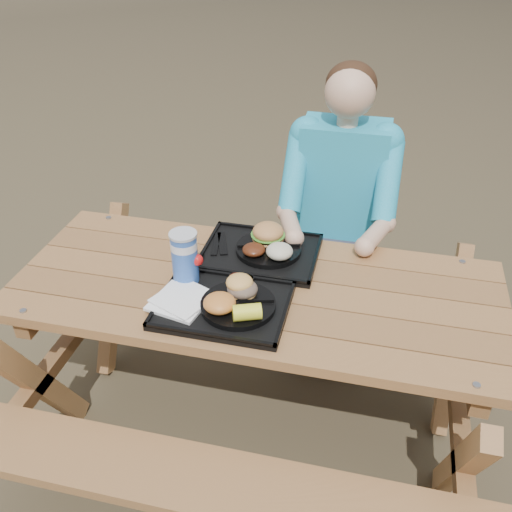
# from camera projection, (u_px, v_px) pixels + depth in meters

# --- Properties ---
(ground) EXTENTS (60.00, 60.00, 0.00)m
(ground) POSITION_uv_depth(u_px,v_px,m) (256.00, 422.00, 2.51)
(ground) COLOR #999999
(ground) RESTS_ON ground
(picnic_table) EXTENTS (1.80, 1.49, 0.75)m
(picnic_table) POSITION_uv_depth(u_px,v_px,m) (256.00, 360.00, 2.31)
(picnic_table) COLOR #999999
(picnic_table) RESTS_ON ground
(tray_near) EXTENTS (0.45, 0.35, 0.02)m
(tray_near) POSITION_uv_depth(u_px,v_px,m) (223.00, 306.00, 1.98)
(tray_near) COLOR black
(tray_near) RESTS_ON picnic_table
(tray_far) EXTENTS (0.45, 0.35, 0.02)m
(tray_far) POSITION_uv_depth(u_px,v_px,m) (261.00, 254.00, 2.26)
(tray_far) COLOR black
(tray_far) RESTS_ON picnic_table
(plate_near) EXTENTS (0.26, 0.26, 0.02)m
(plate_near) POSITION_uv_depth(u_px,v_px,m) (238.00, 305.00, 1.96)
(plate_near) COLOR black
(plate_near) RESTS_ON tray_near
(plate_far) EXTENTS (0.26, 0.26, 0.02)m
(plate_far) POSITION_uv_depth(u_px,v_px,m) (269.00, 249.00, 2.25)
(plate_far) COLOR black
(plate_far) RESTS_ON tray_far
(napkin_stack) EXTENTS (0.22, 0.22, 0.02)m
(napkin_stack) POSITION_uv_depth(u_px,v_px,m) (180.00, 300.00, 1.98)
(napkin_stack) COLOR white
(napkin_stack) RESTS_ON tray_near
(soda_cup) EXTENTS (0.09, 0.09, 0.19)m
(soda_cup) POSITION_uv_depth(u_px,v_px,m) (185.00, 258.00, 2.04)
(soda_cup) COLOR #1645A5
(soda_cup) RESTS_ON tray_near
(condiment_bbq) EXTENTS (0.05, 0.05, 0.03)m
(condiment_bbq) POSITION_uv_depth(u_px,v_px,m) (236.00, 279.00, 2.07)
(condiment_bbq) COLOR black
(condiment_bbq) RESTS_ON tray_near
(condiment_mustard) EXTENTS (0.05, 0.05, 0.03)m
(condiment_mustard) POSITION_uv_depth(u_px,v_px,m) (248.00, 281.00, 2.07)
(condiment_mustard) COLOR #F8AB1B
(condiment_mustard) RESTS_ON tray_near
(sandwich) EXTENTS (0.10, 0.10, 0.10)m
(sandwich) POSITION_uv_depth(u_px,v_px,m) (242.00, 282.00, 1.96)
(sandwich) COLOR #E8A752
(sandwich) RESTS_ON plate_near
(mac_cheese) EXTENTS (0.11, 0.11, 0.06)m
(mac_cheese) POSITION_uv_depth(u_px,v_px,m) (220.00, 303.00, 1.90)
(mac_cheese) COLOR orange
(mac_cheese) RESTS_ON plate_near
(corn_cob) EXTENTS (0.12, 0.12, 0.06)m
(corn_cob) POSITION_uv_depth(u_px,v_px,m) (247.00, 312.00, 1.86)
(corn_cob) COLOR #FFFC35
(corn_cob) RESTS_ON plate_near
(cutlery_far) EXTENTS (0.09, 0.17, 0.01)m
(cutlery_far) POSITION_uv_depth(u_px,v_px,m) (222.00, 243.00, 2.30)
(cutlery_far) COLOR black
(cutlery_far) RESTS_ON tray_far
(burger) EXTENTS (0.13, 0.13, 0.11)m
(burger) POSITION_uv_depth(u_px,v_px,m) (268.00, 228.00, 2.26)
(burger) COLOR #C28044
(burger) RESTS_ON plate_far
(baked_beans) EXTENTS (0.09, 0.09, 0.04)m
(baked_beans) POSITION_uv_depth(u_px,v_px,m) (254.00, 250.00, 2.19)
(baked_beans) COLOR #512210
(baked_beans) RESTS_ON plate_far
(potato_salad) EXTENTS (0.10, 0.10, 0.06)m
(potato_salad) POSITION_uv_depth(u_px,v_px,m) (279.00, 251.00, 2.17)
(potato_salad) COLOR beige
(potato_salad) RESTS_ON plate_far
(diner) EXTENTS (0.48, 0.84, 1.28)m
(diner) POSITION_uv_depth(u_px,v_px,m) (338.00, 224.00, 2.69)
(diner) COLOR #1BBDBF
(diner) RESTS_ON ground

